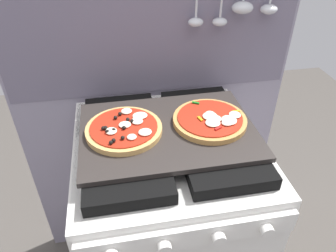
% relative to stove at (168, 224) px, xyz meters
% --- Properties ---
extents(kitchen_backsplash, '(1.10, 0.09, 1.55)m').
position_rel_stove_xyz_m(kitchen_backsplash, '(0.00, 0.34, 0.34)').
color(kitchen_backsplash, gray).
rests_on(kitchen_backsplash, ground_plane).
extents(stove, '(0.60, 0.64, 0.90)m').
position_rel_stove_xyz_m(stove, '(0.00, 0.00, 0.00)').
color(stove, white).
rests_on(stove, ground_plane).
extents(baking_tray, '(0.54, 0.38, 0.02)m').
position_rel_stove_xyz_m(baking_tray, '(0.00, 0.00, 0.46)').
color(baking_tray, '#2D2826').
rests_on(baking_tray, stove).
extents(pizza_left, '(0.23, 0.23, 0.03)m').
position_rel_stove_xyz_m(pizza_left, '(-0.13, 0.01, 0.48)').
color(pizza_left, tan).
rests_on(pizza_left, baking_tray).
extents(pizza_right, '(0.23, 0.23, 0.03)m').
position_rel_stove_xyz_m(pizza_right, '(0.14, 0.01, 0.48)').
color(pizza_right, '#C18947').
rests_on(pizza_right, baking_tray).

